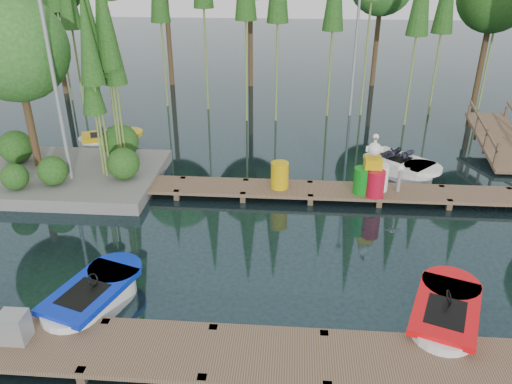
# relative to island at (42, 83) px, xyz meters

# --- Properties ---
(ground_plane) EXTENTS (90.00, 90.00, 0.00)m
(ground_plane) POSITION_rel_island_xyz_m (6.30, -3.29, -3.18)
(ground_plane) COLOR #1D3137
(near_dock) EXTENTS (18.00, 1.50, 0.50)m
(near_dock) POSITION_rel_island_xyz_m (6.30, -7.79, -2.95)
(near_dock) COLOR brown
(near_dock) RESTS_ON ground
(far_dock) EXTENTS (15.00, 1.20, 0.50)m
(far_dock) POSITION_rel_island_xyz_m (7.30, -0.79, -2.95)
(far_dock) COLOR brown
(far_dock) RESTS_ON ground
(island) EXTENTS (6.20, 4.20, 6.75)m
(island) POSITION_rel_island_xyz_m (0.00, 0.00, 0.00)
(island) COLOR slate
(island) RESTS_ON ground
(lamp_island) EXTENTS (0.30, 0.30, 7.25)m
(lamp_island) POSITION_rel_island_xyz_m (0.80, -0.79, 1.08)
(lamp_island) COLOR gray
(lamp_island) RESTS_ON ground
(lamp_rear) EXTENTS (0.30, 0.30, 7.25)m
(lamp_rear) POSITION_rel_island_xyz_m (10.30, 7.71, 1.08)
(lamp_rear) COLOR gray
(lamp_rear) RESTS_ON ground
(ramp) EXTENTS (1.50, 3.94, 1.49)m
(ramp) POSITION_rel_island_xyz_m (15.30, 3.21, -2.60)
(ramp) COLOR brown
(ramp) RESTS_ON ground
(boat_blue) EXTENTS (1.95, 2.85, 0.88)m
(boat_blue) POSITION_rel_island_xyz_m (3.61, -6.43, -2.93)
(boat_blue) COLOR white
(boat_blue) RESTS_ON ground
(boat_red) EXTENTS (2.06, 2.91, 0.90)m
(boat_red) POSITION_rel_island_xyz_m (10.90, -6.45, -2.92)
(boat_red) COLOR white
(boat_red) RESTS_ON ground
(boat_yellow_far) EXTENTS (2.65, 1.96, 1.21)m
(boat_yellow_far) POSITION_rel_island_xyz_m (0.67, 3.03, -2.93)
(boat_yellow_far) COLOR white
(boat_yellow_far) RESTS_ON ground
(boat_white_far) EXTENTS (2.78, 2.73, 1.27)m
(boat_white_far) POSITION_rel_island_xyz_m (11.37, 1.16, -2.90)
(boat_white_far) COLOR white
(boat_white_far) RESTS_ON ground
(utility_cabinet) EXTENTS (0.49, 0.42, 0.60)m
(utility_cabinet) POSITION_rel_island_xyz_m (2.68, -7.79, -2.58)
(utility_cabinet) COLOR gray
(utility_cabinet) RESTS_ON near_dock
(yellow_barrel) EXTENTS (0.54, 0.54, 0.82)m
(yellow_barrel) POSITION_rel_island_xyz_m (7.37, -0.79, -2.48)
(yellow_barrel) COLOR gold
(yellow_barrel) RESTS_ON far_dock
(drum_cluster) EXTENTS (1.07, 0.98, 1.84)m
(drum_cluster) POSITION_rel_island_xyz_m (10.12, -0.94, -2.34)
(drum_cluster) COLOR #0D7C16
(drum_cluster) RESTS_ON far_dock
(seagull_post) EXTENTS (0.54, 0.29, 0.86)m
(seagull_post) POSITION_rel_island_xyz_m (10.94, -0.79, -2.30)
(seagull_post) COLOR gray
(seagull_post) RESTS_ON far_dock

